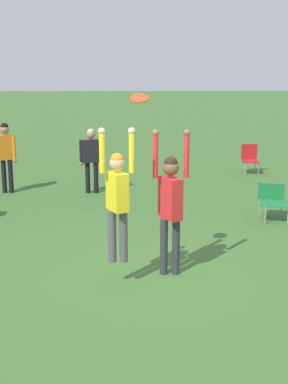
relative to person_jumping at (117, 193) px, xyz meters
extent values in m
plane|color=#3D662D|center=(0.51, 0.19, -1.40)|extent=(120.00, 120.00, 0.00)
cylinder|color=#4C4C51|center=(-0.08, 0.00, -0.65)|extent=(0.12, 0.12, 0.78)
cylinder|color=#4C4C51|center=(0.08, 0.00, -0.65)|extent=(0.12, 0.12, 0.78)
cube|color=yellow|center=(0.00, 0.00, 0.02)|extent=(0.34, 0.42, 0.56)
sphere|color=tan|center=(0.00, 0.00, 0.44)|extent=(0.21, 0.21, 0.21)
sphere|color=orange|center=(0.00, 0.00, 0.49)|extent=(0.18, 0.18, 0.18)
cylinder|color=yellow|center=(-0.21, 0.00, 0.60)|extent=(0.08, 0.08, 0.59)
sphere|color=tan|center=(-0.21, 0.00, 0.89)|extent=(0.10, 0.10, 0.10)
cylinder|color=yellow|center=(0.21, 0.00, 0.60)|extent=(0.08, 0.08, 0.59)
sphere|color=tan|center=(0.21, 0.00, 0.89)|extent=(0.10, 0.10, 0.10)
cylinder|color=#2D2D38|center=(0.71, 0.40, -0.95)|extent=(0.12, 0.12, 0.90)
cylinder|color=#2D2D38|center=(0.89, 0.40, -0.95)|extent=(0.12, 0.12, 0.90)
cube|color=red|center=(0.80, 0.40, -0.18)|extent=(0.36, 0.46, 0.64)
sphere|color=brown|center=(0.80, 0.40, 0.29)|extent=(0.24, 0.24, 0.24)
sphere|color=black|center=(0.80, 0.40, 0.36)|extent=(0.21, 0.21, 0.21)
cylinder|color=red|center=(0.57, 0.40, 0.48)|extent=(0.08, 0.08, 0.68)
sphere|color=brown|center=(0.57, 0.40, 0.82)|extent=(0.10, 0.10, 0.10)
cylinder|color=red|center=(1.03, 0.40, 0.48)|extent=(0.08, 0.08, 0.68)
sphere|color=brown|center=(1.03, 0.40, 0.82)|extent=(0.10, 0.10, 0.10)
cylinder|color=#E04C23|center=(0.32, 0.33, 1.33)|extent=(0.27, 0.25, 0.13)
cylinder|color=gray|center=(3.64, 8.01, -1.20)|extent=(0.02, 0.02, 0.40)
cylinder|color=gray|center=(4.05, 8.01, -1.20)|extent=(0.02, 0.02, 0.40)
cylinder|color=gray|center=(3.64, 8.41, -1.20)|extent=(0.02, 0.02, 0.40)
cylinder|color=gray|center=(4.05, 8.41, -1.20)|extent=(0.02, 0.02, 0.40)
cube|color=#B21E23|center=(3.84, 8.21, -1.02)|extent=(0.52, 0.52, 0.04)
cube|color=#B21E23|center=(3.84, 8.43, -0.76)|extent=(0.49, 0.17, 0.48)
cylinder|color=gray|center=(2.97, 3.01, -1.21)|extent=(0.02, 0.02, 0.39)
cylinder|color=gray|center=(3.45, 3.01, -1.21)|extent=(0.02, 0.02, 0.39)
cylinder|color=gray|center=(2.97, 3.48, -1.21)|extent=(0.02, 0.02, 0.39)
cylinder|color=gray|center=(3.45, 3.48, -1.21)|extent=(0.02, 0.02, 0.39)
cube|color=#1E753D|center=(3.21, 3.25, -1.03)|extent=(0.70, 0.70, 0.04)
cube|color=#1E753D|center=(3.21, 3.51, -0.83)|extent=(0.56, 0.26, 0.37)
cylinder|color=black|center=(-3.00, 5.99, -0.97)|extent=(0.12, 0.12, 0.86)
cylinder|color=black|center=(-2.83, 5.99, -0.97)|extent=(0.12, 0.12, 0.86)
cube|color=orange|center=(-2.92, 5.99, -0.23)|extent=(0.43, 0.36, 0.61)
sphere|color=#9E704C|center=(-2.92, 5.99, 0.22)|extent=(0.23, 0.23, 0.23)
sphere|color=black|center=(-2.92, 5.99, 0.29)|extent=(0.20, 0.20, 0.20)
cylinder|color=orange|center=(-2.70, 5.99, -0.25)|extent=(0.08, 0.08, 0.65)
sphere|color=#9E704C|center=(-2.70, 5.99, -0.57)|extent=(0.10, 0.10, 0.10)
cylinder|color=black|center=(-0.86, 5.91, -1.00)|extent=(0.12, 0.12, 0.80)
cylinder|color=black|center=(-0.65, 5.91, -1.00)|extent=(0.12, 0.12, 0.80)
cube|color=black|center=(-0.76, 5.91, -0.32)|extent=(0.50, 0.29, 0.56)
sphere|color=#9E704C|center=(-0.76, 5.91, 0.09)|extent=(0.22, 0.22, 0.22)
sphere|color=#B7B2AD|center=(-0.76, 5.91, 0.15)|extent=(0.18, 0.18, 0.18)
cylinder|color=black|center=(-1.02, 5.91, -0.34)|extent=(0.08, 0.08, 0.60)
sphere|color=#9E704C|center=(-1.02, 5.91, -0.64)|extent=(0.10, 0.10, 0.10)
cylinder|color=black|center=(-0.50, 5.91, -0.34)|extent=(0.08, 0.08, 0.60)
sphere|color=#9E704C|center=(-0.50, 5.91, -0.64)|extent=(0.10, 0.10, 0.10)
camera|label=1|loc=(0.14, -7.46, 1.80)|focal=50.00mm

